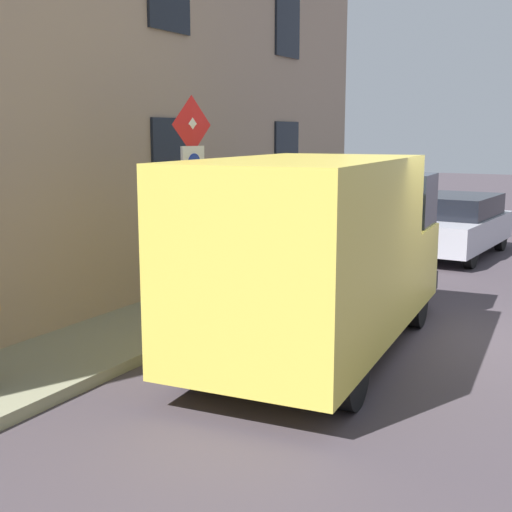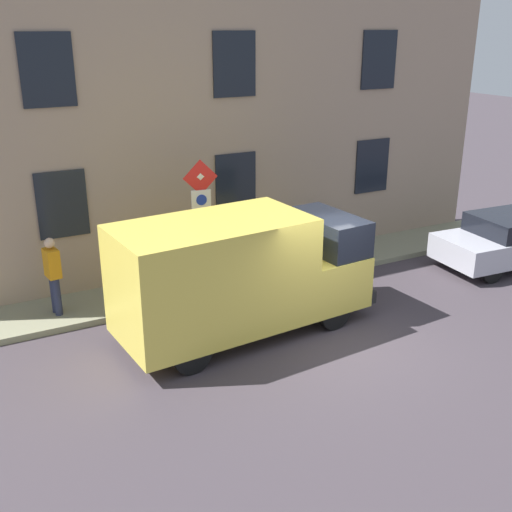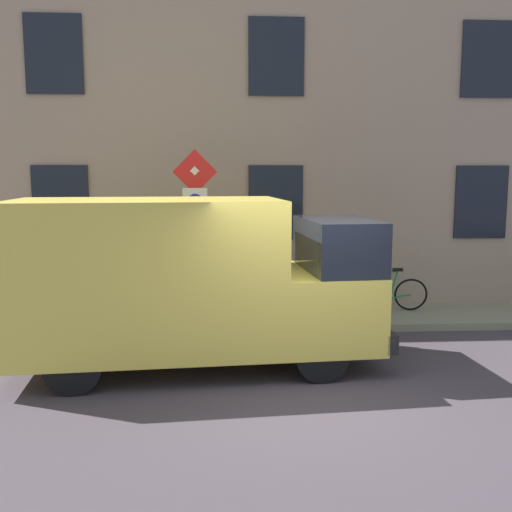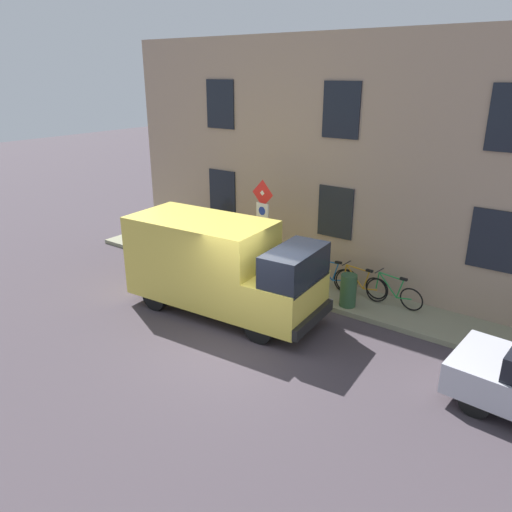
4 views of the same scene
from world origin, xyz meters
TOP-DOWN VIEW (x-y plane):
  - ground_plane at (0.00, 0.00)m, footprint 80.00×80.00m
  - sidewalk_slab at (3.58, 0.00)m, footprint 1.67×17.55m
  - building_facade at (4.76, 0.00)m, footprint 0.75×15.55m
  - sign_post_stacked at (2.96, 1.56)m, footprint 0.18×0.56m
  - delivery_van at (1.04, 1.57)m, footprint 2.40×5.47m
  - bicycle_green at (3.86, -2.14)m, footprint 0.46×1.71m
  - bicycle_orange at (3.86, -1.16)m, footprint 0.46×1.72m
  - bicycle_blue at (3.86, -0.19)m, footprint 0.51×1.72m
  - pedestrian at (3.46, 4.79)m, footprint 0.43×0.31m
  - litter_bin at (3.10, -1.18)m, footprint 0.44×0.44m

SIDE VIEW (x-z plane):
  - ground_plane at x=0.00m, z-range 0.00..0.00m
  - sidewalk_slab at x=3.58m, z-range 0.00..0.14m
  - bicycle_green at x=3.86m, z-range 0.07..0.96m
  - bicycle_orange at x=3.86m, z-range 0.07..0.95m
  - bicycle_blue at x=3.86m, z-range 0.07..0.95m
  - litter_bin at x=3.10m, z-range 0.14..1.04m
  - pedestrian at x=3.46m, z-range 0.21..1.93m
  - delivery_van at x=1.04m, z-range 0.08..2.58m
  - sign_post_stacked at x=2.96m, z-range 0.67..3.69m
  - building_facade at x=4.76m, z-range 0.00..7.14m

